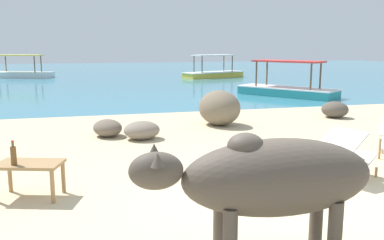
# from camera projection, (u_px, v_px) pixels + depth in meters

# --- Properties ---
(sand_beach) EXTENTS (18.00, 14.00, 0.04)m
(sand_beach) POSITION_uv_depth(u_px,v_px,m) (271.00, 211.00, 4.72)
(sand_beach) COLOR #CCB78E
(sand_beach) RESTS_ON ground
(water_surface) EXTENTS (60.00, 36.00, 0.03)m
(water_surface) POSITION_uv_depth(u_px,v_px,m) (116.00, 76.00, 25.68)
(water_surface) COLOR teal
(water_surface) RESTS_ON ground
(cow) EXTENTS (2.04, 0.73, 1.14)m
(cow) POSITION_uv_depth(u_px,v_px,m) (271.00, 179.00, 3.41)
(cow) COLOR #4C4238
(cow) RESTS_ON sand_beach
(low_bench_table) EXTENTS (0.86, 0.64, 0.44)m
(low_bench_table) POSITION_uv_depth(u_px,v_px,m) (30.00, 168.00, 5.04)
(low_bench_table) COLOR #A37A4C
(low_bench_table) RESTS_ON sand_beach
(bottle) EXTENTS (0.07, 0.07, 0.30)m
(bottle) POSITION_uv_depth(u_px,v_px,m) (14.00, 155.00, 4.91)
(bottle) COLOR brown
(bottle) RESTS_ON low_bench_table
(deck_chair_near) EXTENTS (0.92, 0.82, 0.68)m
(deck_chair_near) POSITION_uv_depth(u_px,v_px,m) (347.00, 151.00, 5.77)
(deck_chair_near) COLOR #A37A4C
(deck_chair_near) RESTS_ON sand_beach
(shore_rock_large) EXTENTS (1.15, 1.30, 0.80)m
(shore_rock_large) POSITION_uv_depth(u_px,v_px,m) (219.00, 108.00, 9.63)
(shore_rock_large) COLOR #756651
(shore_rock_large) RESTS_ON sand_beach
(shore_rock_medium) EXTENTS (0.72, 0.81, 0.35)m
(shore_rock_medium) POSITION_uv_depth(u_px,v_px,m) (108.00, 128.00, 8.47)
(shore_rock_medium) COLOR #6B5B4C
(shore_rock_medium) RESTS_ON sand_beach
(shore_rock_small) EXTENTS (0.75, 0.67, 0.36)m
(shore_rock_small) POSITION_uv_depth(u_px,v_px,m) (142.00, 130.00, 8.21)
(shore_rock_small) COLOR gray
(shore_rock_small) RESTS_ON sand_beach
(shore_rock_flat) EXTENTS (0.88, 0.88, 0.42)m
(shore_rock_flat) POSITION_uv_depth(u_px,v_px,m) (335.00, 109.00, 10.64)
(shore_rock_flat) COLOR brown
(shore_rock_flat) RESTS_ON sand_beach
(boat_teal) EXTENTS (3.06, 3.67, 1.29)m
(boat_teal) POSITION_uv_depth(u_px,v_px,m) (287.00, 89.00, 15.30)
(boat_teal) COLOR teal
(boat_teal) RESTS_ON water_surface
(boat_yellow) EXTENTS (3.85, 2.35, 1.29)m
(boat_yellow) POSITION_uv_depth(u_px,v_px,m) (213.00, 73.00, 24.01)
(boat_yellow) COLOR gold
(boat_yellow) RESTS_ON water_surface
(boat_white) EXTENTS (3.84, 2.43, 1.29)m
(boat_white) POSITION_uv_depth(u_px,v_px,m) (20.00, 73.00, 23.88)
(boat_white) COLOR white
(boat_white) RESTS_ON water_surface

